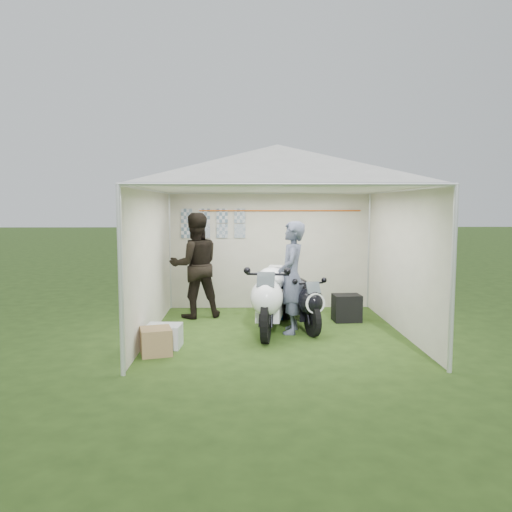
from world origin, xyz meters
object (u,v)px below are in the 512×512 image
object	(u,v)px
canopy_tent	(277,172)
motorcycle_white	(270,296)
paddock_stand	(284,311)
motorcycle_black	(300,300)
person_blue_jacket	(292,277)
crate_1	(156,341)
equipment_box	(347,308)
crate_0	(164,336)
person_dark_jacket	(195,265)

from	to	relation	value
canopy_tent	motorcycle_white	bearing A→B (deg)	-170.19
canopy_tent	paddock_stand	distance (m)	2.63
motorcycle_white	motorcycle_black	size ratio (longest dim) A/B	1.25
person_blue_jacket	crate_1	size ratio (longest dim) A/B	4.40
paddock_stand	person_blue_jacket	xyz separation A→B (m)	(0.03, -1.01, 0.76)
paddock_stand	equipment_box	bearing A→B (deg)	-12.58
motorcycle_white	person_blue_jacket	world-z (taller)	person_blue_jacket
person_blue_jacket	crate_0	bearing A→B (deg)	-59.16
crate_1	motorcycle_black	bearing A→B (deg)	32.45
canopy_tent	motorcycle_white	xyz separation A→B (m)	(-0.10, -0.02, -1.98)
person_dark_jacket	equipment_box	distance (m)	2.84
motorcycle_black	person_blue_jacket	world-z (taller)	person_blue_jacket
person_blue_jacket	paddock_stand	bearing A→B (deg)	-169.72
paddock_stand	motorcycle_white	bearing A→B (deg)	-107.31
canopy_tent	person_blue_jacket	size ratio (longest dim) A/B	3.14
equipment_box	canopy_tent	bearing A→B (deg)	-150.56
crate_1	equipment_box	bearing A→B (deg)	32.04
motorcycle_white	crate_0	xyz separation A→B (m)	(-1.59, -0.81, -0.43)
person_dark_jacket	paddock_stand	bearing A→B (deg)	157.82
person_dark_jacket	crate_1	distance (m)	2.46
motorcycle_white	crate_1	bearing A→B (deg)	-136.00
paddock_stand	crate_0	size ratio (longest dim) A/B	0.77
equipment_box	crate_0	xyz separation A→B (m)	(-3.00, -1.56, -0.07)
motorcycle_black	person_dark_jacket	xyz separation A→B (m)	(-1.83, 0.94, 0.47)
crate_0	canopy_tent	bearing A→B (deg)	26.09
crate_0	motorcycle_black	bearing A→B (deg)	26.04
person_blue_jacket	crate_1	world-z (taller)	person_blue_jacket
canopy_tent	motorcycle_white	size ratio (longest dim) A/B	2.60
equipment_box	person_dark_jacket	bearing A→B (deg)	171.62
motorcycle_white	person_blue_jacket	xyz separation A→B (m)	(0.34, -0.01, 0.30)
motorcycle_black	paddock_stand	world-z (taller)	motorcycle_black
person_dark_jacket	crate_0	xyz separation A→B (m)	(-0.28, -1.96, -0.80)
canopy_tent	person_dark_jacket	world-z (taller)	canopy_tent
person_blue_jacket	equipment_box	size ratio (longest dim) A/B	3.78
person_blue_jacket	crate_1	distance (m)	2.40
equipment_box	person_blue_jacket	bearing A→B (deg)	-144.19
motorcycle_black	crate_1	size ratio (longest dim) A/B	4.24
motorcycle_black	person_blue_jacket	xyz separation A→B (m)	(-0.17, -0.23, 0.41)
person_blue_jacket	canopy_tent	bearing A→B (deg)	-89.04
motorcycle_white	canopy_tent	bearing A→B (deg)	18.71
paddock_stand	person_dark_jacket	size ratio (longest dim) A/B	0.20
paddock_stand	crate_1	world-z (taller)	crate_1
person_blue_jacket	crate_0	size ratio (longest dim) A/B	3.63
motorcycle_white	paddock_stand	bearing A→B (deg)	81.59
person_dark_jacket	crate_1	bearing A→B (deg)	65.08
motorcycle_white	crate_0	world-z (taller)	motorcycle_white
motorcycle_black	equipment_box	bearing A→B (deg)	16.29
paddock_stand	equipment_box	world-z (taller)	equipment_box
crate_1	canopy_tent	bearing A→B (deg)	33.88
person_dark_jacket	equipment_box	size ratio (longest dim) A/B	4.03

